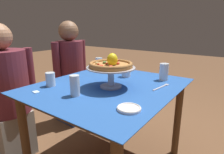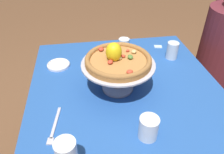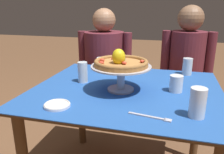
{
  "view_description": "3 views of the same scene",
  "coord_description": "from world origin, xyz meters",
  "px_view_note": "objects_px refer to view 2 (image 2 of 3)",
  "views": [
    {
      "loc": [
        -1.08,
        -0.81,
        1.15
      ],
      "look_at": [
        -0.05,
        -0.07,
        0.8
      ],
      "focal_mm": 30.16,
      "sensor_mm": 36.0,
      "label": 1
    },
    {
      "loc": [
        0.81,
        -0.2,
        1.41
      ],
      "look_at": [
        0.01,
        -0.08,
        0.81
      ],
      "focal_mm": 34.78,
      "sensor_mm": 36.0,
      "label": 2
    },
    {
      "loc": [
        0.25,
        -1.28,
        1.19
      ],
      "look_at": [
        -0.07,
        -0.08,
        0.8
      ],
      "focal_mm": 36.58,
      "sensor_mm": 36.0,
      "label": 3
    }
  ],
  "objects_px": {
    "pizza": "(118,59)",
    "side_plate": "(59,65)",
    "water_glass_back_left": "(172,51)",
    "dinner_fork": "(54,127)",
    "sugar_packet": "(158,47)",
    "water_glass_side_left": "(124,51)",
    "diner_left": "(224,60)",
    "water_glass_side_right": "(148,129)",
    "pizza_stand": "(118,71)"
  },
  "relations": [
    {
      "from": "pizza",
      "to": "side_plate",
      "type": "xyz_separation_m",
      "value": [
        -0.25,
        -0.3,
        -0.16
      ]
    },
    {
      "from": "water_glass_back_left",
      "to": "dinner_fork",
      "type": "relative_size",
      "value": 0.52
    },
    {
      "from": "water_glass_back_left",
      "to": "sugar_packet",
      "type": "xyz_separation_m",
      "value": [
        -0.15,
        -0.03,
        -0.04
      ]
    },
    {
      "from": "water_glass_side_left",
      "to": "dinner_fork",
      "type": "bearing_deg",
      "value": -38.58
    },
    {
      "from": "dinner_fork",
      "to": "water_glass_back_left",
      "type": "bearing_deg",
      "value": 123.67
    },
    {
      "from": "pizza",
      "to": "diner_left",
      "type": "distance_m",
      "value": 0.97
    },
    {
      "from": "water_glass_side_right",
      "to": "water_glass_back_left",
      "type": "distance_m",
      "value": 0.64
    },
    {
      "from": "water_glass_side_left",
      "to": "side_plate",
      "type": "bearing_deg",
      "value": -87.33
    },
    {
      "from": "water_glass_side_right",
      "to": "pizza_stand",
      "type": "bearing_deg",
      "value": -168.56
    },
    {
      "from": "diner_left",
      "to": "side_plate",
      "type": "bearing_deg",
      "value": -84.92
    },
    {
      "from": "pizza_stand",
      "to": "water_glass_side_left",
      "type": "relative_size",
      "value": 2.6
    },
    {
      "from": "dinner_fork",
      "to": "sugar_packet",
      "type": "xyz_separation_m",
      "value": [
        -0.6,
        0.65,
        -0.0
      ]
    },
    {
      "from": "pizza",
      "to": "sugar_packet",
      "type": "distance_m",
      "value": 0.54
    },
    {
      "from": "water_glass_back_left",
      "to": "water_glass_side_left",
      "type": "height_order",
      "value": "water_glass_side_left"
    },
    {
      "from": "water_glass_back_left",
      "to": "side_plate",
      "type": "height_order",
      "value": "water_glass_back_left"
    },
    {
      "from": "pizza",
      "to": "water_glass_back_left",
      "type": "relative_size",
      "value": 3.02
    },
    {
      "from": "water_glass_side_right",
      "to": "side_plate",
      "type": "height_order",
      "value": "water_glass_side_right"
    },
    {
      "from": "sugar_packet",
      "to": "pizza",
      "type": "bearing_deg",
      "value": -41.89
    },
    {
      "from": "water_glass_side_left",
      "to": "diner_left",
      "type": "height_order",
      "value": "diner_left"
    },
    {
      "from": "dinner_fork",
      "to": "water_glass_side_right",
      "type": "bearing_deg",
      "value": 74.64
    },
    {
      "from": "water_glass_back_left",
      "to": "diner_left",
      "type": "bearing_deg",
      "value": 104.01
    },
    {
      "from": "water_glass_side_right",
      "to": "pizza",
      "type": "bearing_deg",
      "value": -168.28
    },
    {
      "from": "water_glass_side_left",
      "to": "diner_left",
      "type": "distance_m",
      "value": 0.79
    },
    {
      "from": "water_glass_back_left",
      "to": "sugar_packet",
      "type": "bearing_deg",
      "value": -166.87
    },
    {
      "from": "pizza_stand",
      "to": "sugar_packet",
      "type": "xyz_separation_m",
      "value": [
        -0.39,
        0.34,
        -0.1
      ]
    },
    {
      "from": "side_plate",
      "to": "pizza",
      "type": "bearing_deg",
      "value": 50.1
    },
    {
      "from": "pizza_stand",
      "to": "diner_left",
      "type": "height_order",
      "value": "diner_left"
    },
    {
      "from": "water_glass_side_right",
      "to": "dinner_fork",
      "type": "distance_m",
      "value": 0.38
    },
    {
      "from": "sugar_packet",
      "to": "diner_left",
      "type": "distance_m",
      "value": 0.52
    },
    {
      "from": "pizza",
      "to": "water_glass_side_left",
      "type": "height_order",
      "value": "pizza"
    },
    {
      "from": "pizza",
      "to": "water_glass_back_left",
      "type": "bearing_deg",
      "value": 122.17
    },
    {
      "from": "water_glass_side_left",
      "to": "sugar_packet",
      "type": "distance_m",
      "value": 0.29
    },
    {
      "from": "water_glass_side_right",
      "to": "side_plate",
      "type": "xyz_separation_m",
      "value": [
        -0.57,
        -0.37,
        -0.03
      ]
    },
    {
      "from": "water_glass_side_right",
      "to": "water_glass_side_left",
      "type": "distance_m",
      "value": 0.59
    },
    {
      "from": "pizza",
      "to": "diner_left",
      "type": "height_order",
      "value": "diner_left"
    },
    {
      "from": "dinner_fork",
      "to": "sugar_packet",
      "type": "bearing_deg",
      "value": 132.84
    },
    {
      "from": "water_glass_side_right",
      "to": "water_glass_side_left",
      "type": "relative_size",
      "value": 0.72
    },
    {
      "from": "water_glass_back_left",
      "to": "side_plate",
      "type": "relative_size",
      "value": 0.78
    },
    {
      "from": "dinner_fork",
      "to": "pizza",
      "type": "bearing_deg",
      "value": 125.47
    },
    {
      "from": "diner_left",
      "to": "pizza",
      "type": "bearing_deg",
      "value": -67.25
    },
    {
      "from": "dinner_fork",
      "to": "water_glass_side_left",
      "type": "bearing_deg",
      "value": 141.42
    },
    {
      "from": "side_plate",
      "to": "water_glass_back_left",
      "type": "bearing_deg",
      "value": 88.78
    },
    {
      "from": "side_plate",
      "to": "water_glass_side_left",
      "type": "bearing_deg",
      "value": 92.67
    },
    {
      "from": "water_glass_side_left",
      "to": "dinner_fork",
      "type": "xyz_separation_m",
      "value": [
        0.49,
        -0.39,
        -0.05
      ]
    },
    {
      "from": "sugar_packet",
      "to": "water_glass_side_right",
      "type": "bearing_deg",
      "value": -21.77
    },
    {
      "from": "pizza",
      "to": "side_plate",
      "type": "distance_m",
      "value": 0.43
    },
    {
      "from": "water_glass_back_left",
      "to": "dinner_fork",
      "type": "distance_m",
      "value": 0.82
    },
    {
      "from": "water_glass_side_left",
      "to": "dinner_fork",
      "type": "distance_m",
      "value": 0.62
    },
    {
      "from": "sugar_packet",
      "to": "pizza_stand",
      "type": "bearing_deg",
      "value": -41.62
    },
    {
      "from": "water_glass_back_left",
      "to": "water_glass_side_left",
      "type": "relative_size",
      "value": 0.76
    }
  ]
}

